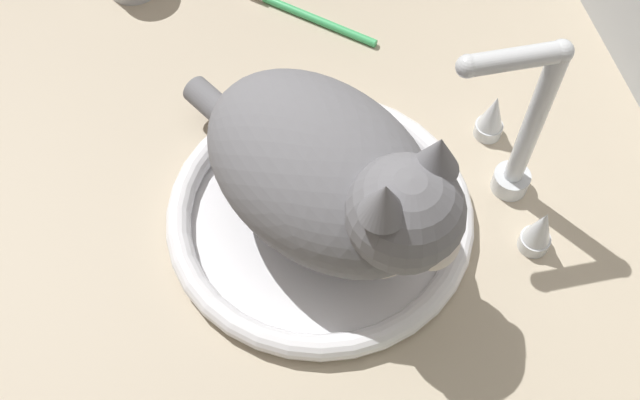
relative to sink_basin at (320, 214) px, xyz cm
name	(u,v)px	position (x,y,z in cm)	size (l,w,h in cm)	color
countertop	(334,261)	(4.39, 0.64, -2.66)	(100.57, 78.96, 3.00)	#B7A88E
sink_basin	(320,214)	(0.00, 0.00, 0.00)	(32.48, 32.48, 2.62)	white
faucet	(519,141)	(0.00, 20.40, 7.53)	(18.22, 11.48, 22.36)	silver
cat	(335,179)	(1.79, 1.13, 9.04)	(34.09, 29.21, 18.98)	slate
toothbrush	(307,15)	(-29.87, 4.38, -0.55)	(13.34, 14.98, 1.70)	#3FB266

